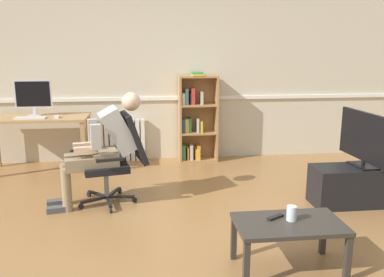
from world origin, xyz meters
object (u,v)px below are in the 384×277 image
at_px(radiator, 120,140).
at_px(person_seated, 103,146).
at_px(imac_monitor, 33,95).
at_px(bookshelf, 196,120).
at_px(office_chair, 119,155).
at_px(drinking_glass, 292,213).
at_px(spare_remote, 275,217).
at_px(coffee_table, 289,228).
at_px(tv_stand, 361,185).
at_px(tv_screen, 366,139).
at_px(keyboard, 30,118).
at_px(computer_mouse, 57,117).
at_px(computer_desk, 37,124).

xyz_separation_m(radiator, person_seated, (-0.07, -1.69, 0.33)).
xyz_separation_m(imac_monitor, bookshelf, (2.22, 0.21, -0.42)).
height_order(office_chair, drinking_glass, office_chair).
bearing_deg(spare_remote, coffee_table, -163.33).
distance_m(office_chair, person_seated, 0.20).
height_order(person_seated, tv_stand, person_seated).
xyz_separation_m(radiator, spare_remote, (1.36, -3.15, 0.09)).
bearing_deg(spare_remote, drinking_glass, -144.77).
xyz_separation_m(tv_screen, coffee_table, (-1.25, -1.20, -0.39)).
bearing_deg(keyboard, bookshelf, 10.92).
xyz_separation_m(keyboard, spare_remote, (2.46, -2.62, -0.36)).
height_order(keyboard, tv_screen, tv_screen).
bearing_deg(drinking_glass, tv_screen, 43.87).
bearing_deg(drinking_glass, person_seated, 135.41).
xyz_separation_m(radiator, coffee_table, (1.44, -3.23, 0.03)).
relative_size(computer_mouse, radiator, 0.13).
height_order(bookshelf, drinking_glass, bookshelf).
distance_m(office_chair, drinking_glass, 2.08).
relative_size(computer_mouse, tv_stand, 0.09).
xyz_separation_m(computer_mouse, radiator, (0.77, 0.51, -0.46)).
bearing_deg(tv_stand, tv_screen, 3.66).
bearing_deg(keyboard, drinking_glass, -46.13).
relative_size(tv_screen, drinking_glass, 7.98).
distance_m(office_chair, tv_screen, 2.64).
height_order(keyboard, bookshelf, bookshelf).
distance_m(keyboard, radiator, 1.30).
distance_m(radiator, tv_stand, 3.37).
bearing_deg(tv_screen, coffee_table, 130.31).
xyz_separation_m(tv_stand, tv_screen, (0.00, 0.00, 0.52)).
height_order(computer_desk, coffee_table, computer_desk).
bearing_deg(radiator, keyboard, -154.33).
xyz_separation_m(computer_desk, coffee_table, (2.51, -2.84, -0.31)).
bearing_deg(office_chair, coffee_table, 28.49).
bearing_deg(person_seated, coffee_table, 32.31).
height_order(imac_monitor, spare_remote, imac_monitor).
height_order(computer_mouse, tv_screen, tv_screen).
bearing_deg(tv_stand, computer_mouse, 156.31).
bearing_deg(radiator, drinking_glass, -65.40).
bearing_deg(imac_monitor, person_seated, -53.15).
bearing_deg(radiator, office_chair, -86.92).
distance_m(office_chair, spare_remote, 1.97).
bearing_deg(imac_monitor, tv_screen, -24.33).
distance_m(bookshelf, drinking_glass, 3.13).
bearing_deg(computer_desk, radiator, 20.09).
bearing_deg(imac_monitor, computer_mouse, -30.76).
distance_m(imac_monitor, spare_remote, 3.81).
bearing_deg(coffee_table, imac_monitor, 131.06).
xyz_separation_m(keyboard, bookshelf, (2.23, 0.43, -0.16)).
xyz_separation_m(computer_desk, drinking_glass, (2.53, -2.81, -0.20)).
relative_size(computer_mouse, person_seated, 0.08).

